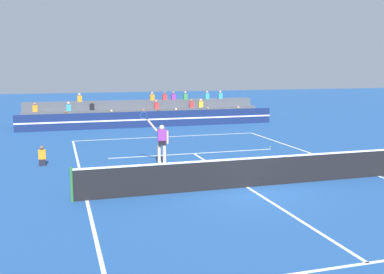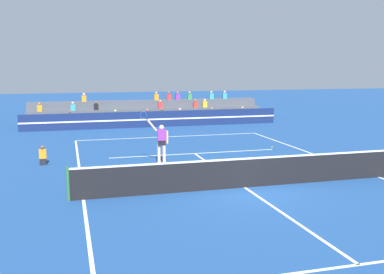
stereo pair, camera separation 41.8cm
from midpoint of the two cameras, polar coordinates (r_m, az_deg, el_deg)
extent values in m
plane|color=navy|center=(15.93, 6.27, -6.36)|extent=(120.00, 120.00, 0.00)
cube|color=white|center=(27.05, -3.61, 0.03)|extent=(11.00, 0.10, 0.01)
cube|color=white|center=(14.75, -14.01, -7.83)|extent=(0.10, 23.80, 0.01)
cube|color=white|center=(18.73, 22.01, -4.64)|extent=(0.10, 23.80, 0.01)
cube|color=white|center=(10.66, 20.35, -14.78)|extent=(8.25, 0.10, 0.01)
cube|color=white|center=(21.83, -0.32, -2.11)|extent=(8.25, 0.10, 0.01)
cube|color=white|center=(15.93, 6.27, -6.34)|extent=(0.10, 12.85, 0.01)
cylinder|color=#2D6B38|center=(14.59, -15.86, -5.86)|extent=(0.10, 0.10, 1.10)
cube|color=black|center=(15.81, 6.30, -4.61)|extent=(11.90, 0.02, 1.00)
cube|color=white|center=(15.69, 6.34, -2.73)|extent=(11.90, 0.04, 0.06)
cube|color=navy|center=(31.45, -5.54, 2.26)|extent=(18.00, 0.24, 1.10)
cube|color=white|center=(31.32, -5.49, 2.24)|extent=(18.00, 0.02, 0.10)
cube|color=#4C515B|center=(32.72, -5.97, 2.03)|extent=(17.36, 0.95, 0.55)
cube|color=pink|center=(32.94, -2.41, 2.99)|extent=(0.32, 0.22, 0.44)
sphere|color=beige|center=(32.91, -2.41, 3.54)|extent=(0.18, 0.18, 0.18)
cube|color=pink|center=(32.44, -6.53, 2.84)|extent=(0.32, 0.22, 0.44)
sphere|color=#9E7051|center=(32.40, -6.54, 3.41)|extent=(0.18, 0.18, 0.18)
cube|color=#338C4C|center=(32.11, -10.55, 2.69)|extent=(0.32, 0.22, 0.44)
sphere|color=beige|center=(32.08, -10.56, 3.26)|extent=(0.18, 0.18, 0.18)
cube|color=yellow|center=(31.93, -16.08, 2.45)|extent=(0.32, 0.22, 0.44)
sphere|color=brown|center=(31.90, -16.11, 3.02)|extent=(0.18, 0.18, 0.18)
cube|color=yellow|center=(34.49, 5.55, 3.22)|extent=(0.32, 0.22, 0.44)
sphere|color=tan|center=(34.46, 5.56, 3.75)|extent=(0.18, 0.18, 0.18)
cube|color=silver|center=(32.64, -4.66, 2.91)|extent=(0.32, 0.22, 0.44)
sphere|color=brown|center=(32.61, -4.66, 3.47)|extent=(0.18, 0.18, 0.18)
cube|color=silver|center=(33.64, 1.68, 3.11)|extent=(0.32, 0.22, 0.44)
sphere|color=#9E7051|center=(33.61, 1.68, 3.66)|extent=(0.18, 0.18, 0.18)
cube|color=#4C515B|center=(33.62, -6.28, 2.68)|extent=(17.36, 0.95, 1.10)
cube|color=black|center=(32.89, -12.94, 3.72)|extent=(0.32, 0.22, 0.44)
sphere|color=brown|center=(32.87, -12.96, 4.28)|extent=(0.18, 0.18, 0.18)
cube|color=teal|center=(32.83, -15.75, 3.60)|extent=(0.32, 0.22, 0.44)
sphere|color=beige|center=(32.80, -15.77, 4.16)|extent=(0.18, 0.18, 0.18)
cube|color=yellow|center=(34.41, 0.76, 4.17)|extent=(0.32, 0.22, 0.44)
sphere|color=beige|center=(34.38, 0.76, 4.70)|extent=(0.18, 0.18, 0.18)
cube|color=orange|center=(32.86, -19.65, 3.42)|extent=(0.32, 0.22, 0.44)
sphere|color=#9E7051|center=(32.84, -19.67, 3.98)|extent=(0.18, 0.18, 0.18)
cube|color=red|center=(34.19, -0.43, 4.14)|extent=(0.32, 0.22, 0.44)
sphere|color=#9E7051|center=(34.16, -0.43, 4.67)|extent=(0.18, 0.18, 0.18)
cube|color=red|center=(33.53, -4.91, 4.01)|extent=(0.32, 0.22, 0.44)
sphere|color=tan|center=(33.50, -4.91, 4.56)|extent=(0.18, 0.18, 0.18)
cube|color=#4C515B|center=(34.52, -6.58, 3.30)|extent=(17.36, 0.95, 1.65)
cube|color=orange|center=(33.75, -14.43, 4.73)|extent=(0.32, 0.22, 0.44)
sphere|color=beige|center=(33.73, -14.45, 5.27)|extent=(0.18, 0.18, 0.18)
cube|color=orange|center=(34.39, -5.43, 5.05)|extent=(0.32, 0.22, 0.44)
sphere|color=tan|center=(34.37, -5.43, 5.58)|extent=(0.18, 0.18, 0.18)
cube|color=#338C4C|center=(35.00, -1.19, 5.15)|extent=(0.32, 0.22, 0.44)
sphere|color=tan|center=(34.98, -1.19, 5.67)|extent=(0.18, 0.18, 0.18)
cube|color=purple|center=(34.76, -2.72, 5.12)|extent=(0.32, 0.22, 0.44)
sphere|color=#9E7051|center=(34.74, -2.72, 5.64)|extent=(0.18, 0.18, 0.18)
cube|color=teal|center=(35.52, 1.59, 5.21)|extent=(0.32, 0.22, 0.44)
sphere|color=tan|center=(35.50, 1.59, 5.72)|extent=(0.18, 0.18, 0.18)
cube|color=red|center=(34.60, -3.84, 5.09)|extent=(0.32, 0.22, 0.44)
sphere|color=brown|center=(34.58, -3.84, 5.62)|extent=(0.18, 0.18, 0.18)
cube|color=teal|center=(35.88, 3.27, 5.23)|extent=(0.32, 0.22, 0.44)
sphere|color=beige|center=(35.86, 3.27, 5.74)|extent=(0.18, 0.18, 0.18)
cube|color=black|center=(20.38, -19.01, -3.24)|extent=(0.28, 0.36, 0.12)
cube|color=black|center=(20.36, -19.03, -2.91)|extent=(0.28, 0.24, 0.18)
cube|color=orange|center=(20.30, -19.07, -2.11)|extent=(0.30, 0.18, 0.40)
sphere|color=brown|center=(20.25, -19.11, -1.30)|extent=(0.17, 0.17, 0.17)
cylinder|color=beige|center=(19.45, -4.13, -2.16)|extent=(0.14, 0.14, 0.90)
cylinder|color=beige|center=(19.51, -4.80, -2.14)|extent=(0.14, 0.14, 0.90)
cube|color=black|center=(19.38, -4.45, -0.74)|extent=(0.34, 0.24, 0.20)
cube|color=purple|center=(19.33, -4.46, 0.14)|extent=(0.38, 0.24, 0.56)
sphere|color=beige|center=(19.28, -4.47, 1.20)|extent=(0.22, 0.22, 0.22)
cube|color=white|center=(19.50, -4.11, -3.35)|extent=(0.15, 0.27, 0.09)
cube|color=white|center=(19.56, -4.77, -3.32)|extent=(0.15, 0.27, 0.09)
cylinder|color=beige|center=(19.36, -3.75, -0.02)|extent=(0.09, 0.09, 0.56)
cylinder|color=beige|center=(19.23, -5.68, 1.45)|extent=(0.45, 0.14, 0.53)
cylinder|color=black|center=(19.18, -6.44, 2.36)|extent=(0.16, 0.05, 0.19)
torus|color=#1E4C99|center=(19.16, -6.78, 2.77)|extent=(0.43, 0.08, 0.43)
sphere|color=#C6DB33|center=(23.80, 9.42, -1.23)|extent=(0.07, 0.07, 0.07)
camera|label=1|loc=(0.21, -90.60, -0.10)|focal=42.00mm
camera|label=2|loc=(0.21, 89.40, 0.10)|focal=42.00mm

